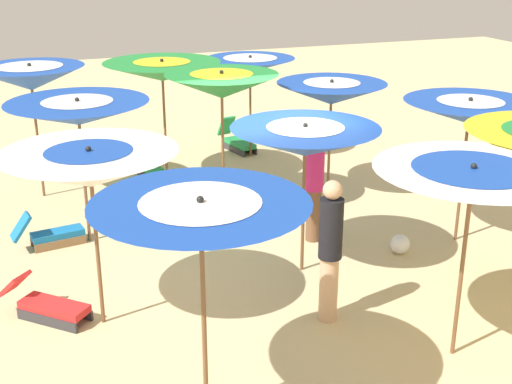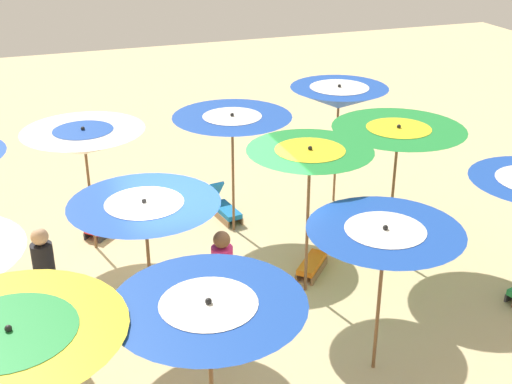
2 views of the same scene
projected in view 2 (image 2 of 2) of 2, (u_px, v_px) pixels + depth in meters
ground at (214, 311)px, 10.73m from camera, size 37.91×37.91×0.04m
beach_umbrella_1 at (398, 138)px, 11.40m from camera, size 2.24×2.24×2.48m
beach_umbrella_2 at (339, 97)px, 13.46m from camera, size 1.94×1.94×2.54m
beach_umbrella_3 at (384, 243)px, 8.65m from camera, size 2.01×2.01×2.23m
beach_umbrella_4 at (310, 162)px, 10.31m from camera, size 1.94×1.94×2.55m
beach_umbrella_5 at (232, 126)px, 12.33m from camera, size 2.18×2.18×2.37m
beach_umbrella_6 at (209, 318)px, 6.89m from camera, size 2.02×2.02×2.36m
beach_umbrella_7 at (145, 216)px, 9.32m from camera, size 2.10×2.10×2.25m
beach_umbrella_8 at (84, 142)px, 11.70m from camera, size 2.12×2.12×2.36m
beach_umbrella_9 at (12, 349)px, 6.44m from camera, size 2.24×2.24×2.40m
lounger_0 at (411, 231)px, 12.70m from camera, size 0.60×1.29×0.65m
lounger_1 at (108, 220)px, 13.14m from camera, size 1.15×1.12×0.55m
lounger_3 at (224, 207)px, 13.63m from camera, size 1.15×0.49×0.63m
lounger_4 at (314, 259)px, 11.77m from camera, size 1.12×1.06×0.56m
beachgoer_0 at (47, 285)px, 9.52m from camera, size 0.30×0.30×1.90m
beachgoer_1 at (223, 288)px, 9.49m from camera, size 0.30×0.30×1.88m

